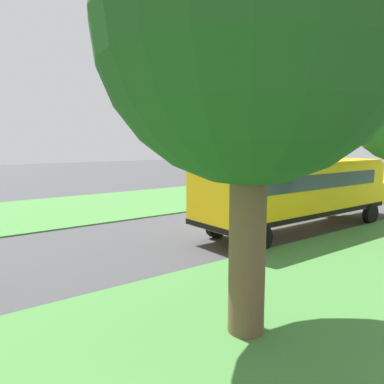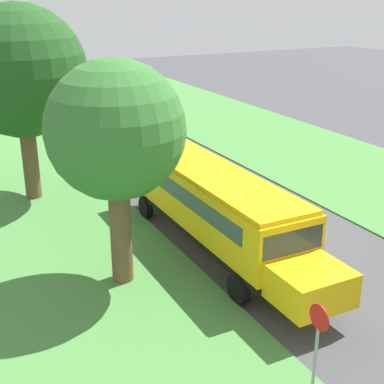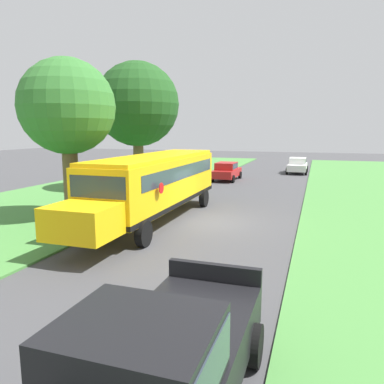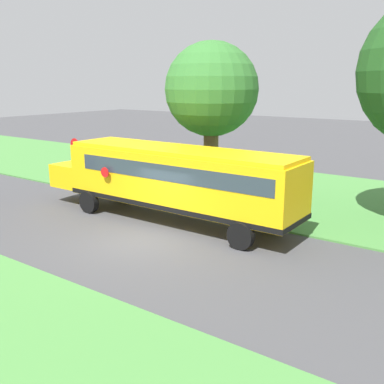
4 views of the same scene
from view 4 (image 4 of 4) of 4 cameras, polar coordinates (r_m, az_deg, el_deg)
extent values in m
plane|color=#424244|center=(17.01, -6.30, -6.17)|extent=(120.00, 120.00, 0.00)
cube|color=#47843D|center=(25.00, 9.17, 0.34)|extent=(12.00, 80.00, 0.08)
cube|color=yellow|center=(18.60, -1.64, 1.74)|extent=(2.50, 10.50, 2.20)
cube|color=yellow|center=(22.93, -14.05, 2.23)|extent=(2.20, 1.90, 1.10)
cube|color=yellow|center=(18.39, -1.67, 5.34)|extent=(2.35, 10.29, 0.16)
cube|color=black|center=(18.83, -1.62, -1.18)|extent=(2.54, 10.54, 0.20)
cube|color=#2D3842|center=(18.33, -0.90, 3.04)|extent=(2.53, 9.24, 0.64)
cube|color=#2D3842|center=(22.01, -12.51, 4.53)|extent=(2.25, 0.12, 0.80)
cylinder|color=red|center=(19.43, -11.02, 2.47)|extent=(0.03, 0.44, 0.44)
cylinder|color=black|center=(20.85, -12.95, -1.24)|extent=(0.30, 1.00, 1.00)
cylinder|color=black|center=(22.51, -8.20, 0.08)|extent=(0.30, 1.00, 1.00)
cylinder|color=black|center=(16.01, 6.20, -5.55)|extent=(0.30, 1.00, 1.00)
cylinder|color=black|center=(18.13, 10.12, -3.37)|extent=(0.30, 1.00, 1.00)
cylinder|color=brown|center=(22.55, 2.40, 3.80)|extent=(0.74, 0.74, 3.75)
sphere|color=#33702D|center=(22.21, 2.50, 12.92)|extent=(4.54, 4.54, 4.54)
sphere|color=#33702D|center=(22.18, 3.59, 11.99)|extent=(3.22, 3.22, 3.22)
cylinder|color=gray|center=(26.21, -14.48, 2.95)|extent=(0.08, 0.08, 2.10)
cylinder|color=red|center=(26.00, -14.66, 5.87)|extent=(0.03, 0.68, 0.68)
camera|label=1|loc=(25.11, 42.18, 6.22)|focal=35.00mm
camera|label=2|loc=(37.04, -14.49, 19.28)|focal=50.00mm
camera|label=3|loc=(28.50, -40.03, 7.72)|focal=35.00mm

